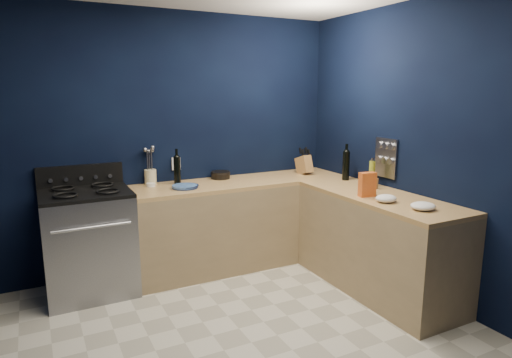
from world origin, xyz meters
TOP-DOWN VIEW (x-y plane):
  - floor at (0.00, 0.00)m, footprint 3.50×3.50m
  - wall_back at (0.00, 1.76)m, footprint 3.50×0.02m
  - wall_right at (1.76, 0.00)m, footprint 0.02×3.50m
  - wall_front at (0.00, -1.76)m, footprint 3.50×0.02m
  - cab_back at (0.60, 1.44)m, footprint 2.30×0.63m
  - top_back at (0.60, 1.44)m, footprint 2.30×0.63m
  - cab_right at (1.44, 0.29)m, footprint 0.63×1.67m
  - top_right at (1.44, 0.29)m, footprint 0.63×1.67m
  - gas_range at (-0.93, 1.42)m, footprint 0.76×0.66m
  - oven_door at (-0.93, 1.10)m, footprint 0.59×0.02m
  - cooktop at (-0.93, 1.42)m, footprint 0.76×0.66m
  - backguard at (-0.93, 1.72)m, footprint 0.76×0.06m
  - spice_panel at (1.74, 0.55)m, footprint 0.02×0.28m
  - wall_outlet at (0.00, 1.74)m, footprint 0.09×0.02m
  - plate_stack at (-0.04, 1.35)m, footprint 0.26×0.26m
  - ramekin at (-0.31, 1.58)m, footprint 0.09×0.09m
  - utensil_crock at (-0.28, 1.69)m, footprint 0.14×0.14m
  - wine_bottle_back at (-0.04, 1.58)m, footprint 0.08×0.08m
  - lemon_basket at (0.45, 1.64)m, footprint 0.26×0.26m
  - knife_block at (1.40, 1.47)m, footprint 0.12×0.24m
  - wine_bottle_right at (1.59, 0.97)m, footprint 0.10×0.10m
  - oil_bottle at (1.62, 0.61)m, footprint 0.06×0.06m
  - spice_jar_near at (1.41, 0.52)m, footprint 0.06×0.06m
  - spice_jar_far at (1.58, 0.50)m, footprint 0.06×0.06m
  - crouton_bag at (1.29, 0.30)m, footprint 0.16×0.09m
  - towel_front at (1.30, 0.07)m, footprint 0.23×0.21m
  - towel_end at (1.39, -0.25)m, footprint 0.21×0.19m

SIDE VIEW (x-z plane):
  - floor at x=0.00m, z-range -0.02..0.00m
  - cab_back at x=0.60m, z-range 0.00..0.86m
  - cab_right at x=1.44m, z-range 0.00..0.86m
  - oven_door at x=-0.93m, z-range 0.24..0.66m
  - gas_range at x=-0.93m, z-range 0.00..0.92m
  - top_back at x=0.60m, z-range 0.86..0.90m
  - top_right at x=1.44m, z-range 0.86..0.90m
  - plate_stack at x=-0.04m, z-range 0.90..0.93m
  - ramekin at x=-0.31m, z-range 0.90..0.93m
  - towel_end at x=1.39m, z-range 0.90..0.96m
  - towel_front at x=1.30m, z-range 0.90..0.96m
  - cooktop at x=-0.93m, z-range 0.92..0.95m
  - lemon_basket at x=0.45m, z-range 0.90..0.98m
  - spice_jar_far at x=1.58m, z-range 0.90..1.00m
  - spice_jar_near at x=1.41m, z-range 0.90..1.01m
  - utensil_crock at x=-0.28m, z-range 0.90..1.05m
  - knife_block at x=1.40m, z-range 0.88..1.12m
  - crouton_bag at x=1.29m, z-range 0.90..1.12m
  - oil_bottle at x=1.62m, z-range 0.90..1.15m
  - wine_bottle_back at x=-0.04m, z-range 0.90..1.18m
  - backguard at x=-0.93m, z-range 0.94..1.14m
  - wine_bottle_right at x=1.59m, z-range 0.90..1.20m
  - wall_outlet at x=0.00m, z-range 1.02..1.15m
  - spice_panel at x=1.74m, z-range 0.99..1.37m
  - wall_back at x=0.00m, z-range 0.00..2.60m
  - wall_right at x=1.76m, z-range 0.00..2.60m
  - wall_front at x=0.00m, z-range 0.00..2.60m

